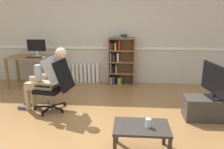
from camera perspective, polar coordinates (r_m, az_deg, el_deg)
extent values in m
plane|color=olive|center=(3.58, -3.58, -14.54)|extent=(18.00, 18.00, 0.00)
cube|color=beige|center=(5.75, -0.08, 11.14)|extent=(12.00, 0.10, 2.70)
cube|color=white|center=(5.73, -0.13, 6.80)|extent=(12.00, 0.03, 0.05)
cube|color=olive|center=(5.94, -25.47, 0.05)|extent=(0.06, 0.06, 0.72)
cube|color=olive|center=(5.42, -13.78, -0.23)|extent=(0.06, 0.06, 0.72)
cube|color=olive|center=(5.91, -12.22, 1.16)|extent=(0.06, 0.06, 0.72)
cube|color=olive|center=(6.38, -23.18, 1.31)|extent=(0.06, 0.06, 0.72)
cube|color=olive|center=(5.80, -19.19, 4.21)|extent=(1.35, 0.61, 0.04)
cube|color=silver|center=(5.84, -18.76, 4.56)|extent=(0.18, 0.14, 0.01)
cube|color=silver|center=(5.85, -18.73, 5.14)|extent=(0.04, 0.02, 0.10)
cube|color=silver|center=(5.82, -18.91, 7.18)|extent=(0.52, 0.02, 0.32)
cube|color=black|center=(5.81, -18.96, 7.16)|extent=(0.48, 0.00, 0.29)
cube|color=black|center=(5.66, -19.41, 4.21)|extent=(0.38, 0.12, 0.02)
cube|color=white|center=(5.58, -17.16, 4.33)|extent=(0.06, 0.10, 0.03)
cube|color=brown|center=(5.63, -0.76, 3.37)|extent=(0.03, 0.28, 1.21)
cube|color=brown|center=(5.61, 5.72, 3.25)|extent=(0.03, 0.28, 1.21)
cube|color=brown|center=(5.75, 2.53, 3.61)|extent=(0.63, 0.02, 1.21)
cube|color=brown|center=(5.77, 2.41, -2.43)|extent=(0.60, 0.28, 0.03)
cube|color=brown|center=(5.68, 2.44, 0.41)|extent=(0.60, 0.28, 0.03)
cube|color=brown|center=(5.61, 2.48, 3.32)|extent=(0.60, 0.28, 0.03)
cube|color=brown|center=(5.56, 2.51, 6.29)|extent=(0.60, 0.28, 0.03)
cube|color=brown|center=(5.52, 2.55, 9.32)|extent=(0.60, 0.28, 0.03)
cube|color=white|center=(5.77, -0.23, -1.38)|extent=(0.05, 0.19, 0.17)
cube|color=#6699A3|center=(5.66, -0.25, 1.69)|extent=(0.03, 0.19, 0.23)
cube|color=#6699A3|center=(5.59, -0.27, 4.54)|extent=(0.03, 0.19, 0.21)
cube|color=#89428E|center=(5.58, -0.24, 7.36)|extent=(0.04, 0.19, 0.17)
cube|color=#2D519E|center=(5.74, 0.32, -1.34)|extent=(0.03, 0.19, 0.20)
cube|color=black|center=(5.67, 0.30, 1.41)|extent=(0.03, 0.19, 0.17)
cube|color=red|center=(5.61, 0.43, 4.37)|extent=(0.03, 0.19, 0.17)
cube|color=black|center=(5.55, 0.22, 7.34)|extent=(0.04, 0.19, 0.17)
cube|color=black|center=(5.72, 0.69, -1.29)|extent=(0.04, 0.19, 0.21)
cube|color=#6699A3|center=(5.66, 1.05, 1.63)|extent=(0.02, 0.19, 0.22)
cube|color=black|center=(5.61, 0.69, 4.26)|extent=(0.03, 0.19, 0.15)
cube|color=orange|center=(5.55, 0.92, 7.33)|extent=(0.05, 0.19, 0.17)
cube|color=gold|center=(5.73, 1.80, -1.55)|extent=(0.05, 0.19, 0.16)
cube|color=gold|center=(5.68, 1.17, 1.40)|extent=(0.02, 0.19, 0.16)
cube|color=beige|center=(5.60, 1.54, 4.58)|extent=(0.05, 0.19, 0.22)
cube|color=red|center=(5.56, 1.90, 7.64)|extent=(0.03, 0.19, 0.23)
cube|color=#38844C|center=(5.72, 2.33, -1.51)|extent=(0.05, 0.19, 0.18)
cube|color=beige|center=(5.55, 1.95, 9.63)|extent=(0.16, 0.22, 0.02)
cube|color=#6699A3|center=(5.51, 1.14, 9.84)|extent=(0.16, 0.22, 0.02)
cube|color=black|center=(5.52, 3.10, 10.09)|extent=(0.16, 0.22, 0.02)
cube|color=white|center=(6.05, -11.92, 0.55)|extent=(0.08, 0.08, 0.52)
cube|color=white|center=(6.02, -10.93, 0.53)|extent=(0.08, 0.08, 0.52)
cube|color=white|center=(5.99, -9.93, 0.51)|extent=(0.08, 0.08, 0.52)
cube|color=white|center=(5.97, -8.92, 0.49)|extent=(0.08, 0.08, 0.52)
cube|color=white|center=(5.94, -7.91, 0.47)|extent=(0.08, 0.08, 0.52)
cube|color=white|center=(5.92, -6.88, 0.45)|extent=(0.08, 0.08, 0.52)
cube|color=white|center=(5.90, -5.85, 0.43)|extent=(0.08, 0.08, 0.52)
cube|color=white|center=(5.88, -4.82, 0.41)|extent=(0.08, 0.08, 0.52)
cube|color=white|center=(5.87, -3.77, 0.39)|extent=(0.08, 0.08, 0.52)
cube|color=black|center=(4.33, -16.51, -8.65)|extent=(0.08, 0.30, 0.02)
cylinder|color=black|center=(4.22, -17.48, -9.90)|extent=(0.03, 0.06, 0.06)
cube|color=black|center=(4.34, -14.19, -8.38)|extent=(0.28, 0.17, 0.02)
cylinder|color=black|center=(4.26, -12.71, -9.32)|extent=(0.06, 0.04, 0.06)
cube|color=black|center=(4.50, -13.83, -7.47)|extent=(0.24, 0.24, 0.02)
cylinder|color=black|center=(4.58, -12.12, -7.48)|extent=(0.06, 0.06, 0.06)
cube|color=black|center=(4.58, -15.81, -7.20)|extent=(0.17, 0.28, 0.02)
cylinder|color=black|center=(4.73, -16.01, -6.97)|extent=(0.05, 0.06, 0.06)
cube|color=black|center=(4.48, -17.47, -7.90)|extent=(0.30, 0.08, 0.02)
cylinder|color=black|center=(4.53, -19.30, -8.32)|extent=(0.06, 0.03, 0.06)
cylinder|color=gray|center=(4.38, -15.71, -5.99)|extent=(0.05, 0.05, 0.30)
cube|color=black|center=(4.32, -15.89, -3.71)|extent=(0.53, 0.53, 0.07)
cube|color=black|center=(4.09, -12.29, -0.13)|extent=(0.30, 0.47, 0.55)
cube|color=black|center=(4.49, -14.22, -0.93)|extent=(0.28, 0.09, 0.03)
cube|color=black|center=(4.06, -17.56, -2.95)|extent=(0.28, 0.09, 0.03)
cube|color=tan|center=(4.29, -16.00, -2.38)|extent=(0.31, 0.38, 0.14)
cube|color=#A3B2C1|center=(4.15, -14.57, 1.24)|extent=(0.43, 0.40, 0.52)
sphere|color=beige|center=(4.02, -13.03, 5.39)|extent=(0.20, 0.20, 0.20)
cube|color=black|center=(4.40, -19.28, -0.84)|extent=(0.15, 0.06, 0.02)
cube|color=tan|center=(4.48, -17.69, -2.15)|extent=(0.43, 0.19, 0.13)
cylinder|color=tan|center=(4.67, -19.64, -4.96)|extent=(0.10, 0.10, 0.46)
cube|color=#4C4C51|center=(4.79, -20.44, -7.05)|extent=(0.23, 0.12, 0.06)
cube|color=tan|center=(4.32, -19.03, -2.92)|extent=(0.43, 0.19, 0.13)
cylinder|color=tan|center=(4.52, -21.00, -5.79)|extent=(0.10, 0.10, 0.46)
cube|color=#4C4C51|center=(4.64, -21.80, -7.93)|extent=(0.23, 0.12, 0.06)
cube|color=#A3B2C1|center=(4.40, -16.39, 1.65)|extent=(0.11, 0.09, 0.26)
cube|color=beige|center=(4.43, -17.77, -0.33)|extent=(0.25, 0.11, 0.07)
cube|color=#A3B2C1|center=(4.14, -18.54, 0.61)|extent=(0.11, 0.09, 0.26)
cube|color=beige|center=(4.28, -19.07, -1.01)|extent=(0.25, 0.11, 0.07)
cube|color=#3D3833|center=(4.26, 24.51, -7.96)|extent=(0.96, 0.40, 0.39)
cube|color=black|center=(4.18, 24.83, -5.35)|extent=(0.25, 0.35, 0.02)
cylinder|color=black|center=(4.17, 24.88, -4.90)|extent=(0.04, 0.04, 0.05)
cube|color=black|center=(4.09, 25.32, -1.25)|extent=(0.19, 0.87, 0.50)
cube|color=#9EBCF4|center=(4.10, 25.58, -1.24)|extent=(0.14, 0.81, 0.46)
cube|color=#332D28|center=(2.88, 0.73, -18.50)|extent=(0.04, 0.04, 0.35)
cube|color=#332D28|center=(3.27, 13.34, -14.48)|extent=(0.04, 0.04, 0.35)
cube|color=#332D28|center=(3.24, 1.24, -14.39)|extent=(0.04, 0.04, 0.35)
cube|color=#332D28|center=(2.96, 7.64, -13.29)|extent=(0.73, 0.47, 0.03)
cylinder|color=silver|center=(2.91, 9.32, -12.23)|extent=(0.07, 0.07, 0.12)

